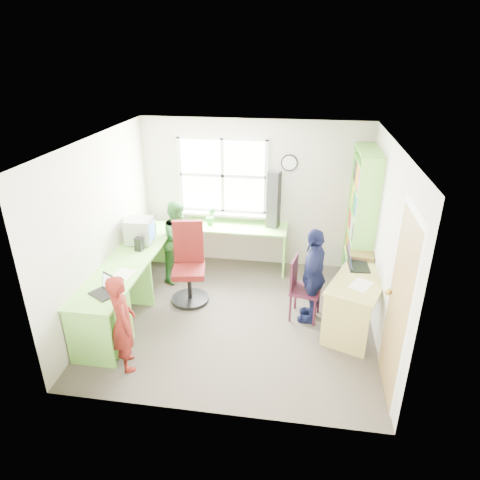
{
  "coord_description": "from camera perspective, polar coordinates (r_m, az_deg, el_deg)",
  "views": [
    {
      "loc": [
        0.78,
        -4.83,
        3.4
      ],
      "look_at": [
        0.0,
        0.25,
        1.05
      ],
      "focal_mm": 32.0,
      "sensor_mm": 36.0,
      "label": 1
    }
  ],
  "objects": [
    {
      "name": "room",
      "position": [
        5.45,
        -0.13,
        0.93
      ],
      "size": [
        3.64,
        3.44,
        2.44
      ],
      "color": "#464037",
      "rests_on": "ground"
    },
    {
      "name": "laptop_right",
      "position": [
        5.81,
        15.04,
        -2.96
      ],
      "size": [
        0.31,
        0.37,
        0.24
      ],
      "rotation": [
        0.0,
        0.0,
        1.62
      ],
      "color": "black",
      "rests_on": "right_desk"
    },
    {
      "name": "speaker_b",
      "position": [
        6.61,
        -11.67,
        1.31
      ],
      "size": [
        0.11,
        0.11,
        0.2
      ],
      "rotation": [
        0.0,
        0.0,
        -0.19
      ],
      "color": "black",
      "rests_on": "l_desk"
    },
    {
      "name": "paper_a",
      "position": [
        5.63,
        -15.38,
        -4.49
      ],
      "size": [
        0.27,
        0.35,
        0.0
      ],
      "rotation": [
        0.0,
        0.0,
        -0.17
      ],
      "color": "white",
      "rests_on": "l_desk"
    },
    {
      "name": "cd_tower",
      "position": [
        6.71,
        4.52,
        5.37
      ],
      "size": [
        0.22,
        0.21,
        0.91
      ],
      "rotation": [
        0.0,
        0.0,
        -0.3
      ],
      "color": "black",
      "rests_on": "l_desk"
    },
    {
      "name": "laptop_left",
      "position": [
        5.27,
        -17.45,
        -6.3
      ],
      "size": [
        0.38,
        0.36,
        0.2
      ],
      "rotation": [
        0.0,
        0.0,
        -0.54
      ],
      "color": "black",
      "rests_on": "l_desk"
    },
    {
      "name": "game_box",
      "position": [
        6.11,
        15.94,
        -1.9
      ],
      "size": [
        0.35,
        0.35,
        0.06
      ],
      "rotation": [
        0.0,
        0.0,
        -0.11
      ],
      "color": "red",
      "rests_on": "right_desk"
    },
    {
      "name": "potted_plant",
      "position": [
        6.88,
        -3.87,
        3.17
      ],
      "size": [
        0.19,
        0.16,
        0.29
      ],
      "primitive_type": "imported",
      "rotation": [
        0.0,
        0.0,
        0.23
      ],
      "color": "#2D6E2C",
      "rests_on": "l_desk"
    },
    {
      "name": "paper_b",
      "position": [
        5.42,
        15.79,
        -5.78
      ],
      "size": [
        0.33,
        0.36,
        0.0
      ],
      "rotation": [
        0.0,
        0.0,
        -0.52
      ],
      "color": "white",
      "rests_on": "right_desk"
    },
    {
      "name": "crt_monitor",
      "position": [
        6.39,
        -13.25,
        1.21
      ],
      "size": [
        0.41,
        0.37,
        0.37
      ],
      "rotation": [
        0.0,
        0.0,
        0.08
      ],
      "color": "#A2A0A5",
      "rests_on": "l_desk"
    },
    {
      "name": "person_red",
      "position": [
        5.01,
        -15.34,
        -10.59
      ],
      "size": [
        0.47,
        0.51,
        1.18
      ],
      "primitive_type": "imported",
      "rotation": [
        0.0,
        0.0,
        2.12
      ],
      "color": "maroon",
      "rests_on": "ground"
    },
    {
      "name": "wooden_chair",
      "position": [
        5.79,
        8.13,
        -6.07
      ],
      "size": [
        0.44,
        0.44,
        0.88
      ],
      "rotation": [
        0.0,
        0.0,
        -0.18
      ],
      "color": "#4E1A2E",
      "rests_on": "ground"
    },
    {
      "name": "l_desk",
      "position": [
        5.81,
        -13.77,
        -6.7
      ],
      "size": [
        2.38,
        2.95,
        0.75
      ],
      "color": "#9CFF66",
      "rests_on": "ground"
    },
    {
      "name": "bookshelf",
      "position": [
        6.54,
        15.73,
        2.08
      ],
      "size": [
        0.3,
        1.02,
        2.1
      ],
      "color": "#9CFF66",
      "rests_on": "ground"
    },
    {
      "name": "swivel_chair",
      "position": [
        6.16,
        -6.81,
        -3.67
      ],
      "size": [
        0.64,
        0.64,
        1.17
      ],
      "rotation": [
        0.0,
        0.0,
        0.2
      ],
      "color": "black",
      "rests_on": "ground"
    },
    {
      "name": "right_desk",
      "position": [
        5.73,
        15.74,
        -6.42
      ],
      "size": [
        1.02,
        1.42,
        0.74
      ],
      "rotation": [
        0.0,
        0.0,
        -0.36
      ],
      "color": "#D9CB6C",
      "rests_on": "ground"
    },
    {
      "name": "person_green",
      "position": [
        6.68,
        -8.09,
        -0.09
      ],
      "size": [
        0.66,
        0.74,
        1.28
      ],
      "primitive_type": "imported",
      "rotation": [
        0.0,
        0.0,
        1.25
      ],
      "color": "#2E722D",
      "rests_on": "ground"
    },
    {
      "name": "person_navy",
      "position": [
        5.67,
        9.74,
        -4.71
      ],
      "size": [
        0.45,
        0.82,
        1.32
      ],
      "primitive_type": "imported",
      "rotation": [
        0.0,
        0.0,
        -1.73
      ],
      "color": "#161B45",
      "rests_on": "ground"
    },
    {
      "name": "speaker_a",
      "position": [
        6.18,
        -13.33,
        -0.54
      ],
      "size": [
        0.11,
        0.11,
        0.2
      ],
      "rotation": [
        0.0,
        0.0,
        -0.08
      ],
      "color": "black",
      "rests_on": "l_desk"
    }
  ]
}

